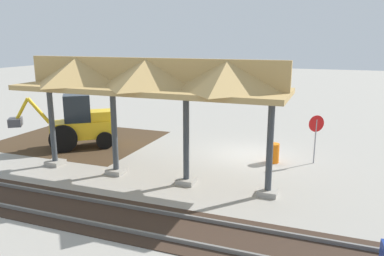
{
  "coord_description": "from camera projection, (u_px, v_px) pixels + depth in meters",
  "views": [
    {
      "loc": [
        -3.62,
        17.62,
        5.57
      ],
      "look_at": [
        2.31,
        1.89,
        1.6
      ],
      "focal_mm": 35.0,
      "sensor_mm": 36.0,
      "label": 1
    }
  ],
  "objects": [
    {
      "name": "ground_plane",
      "position": [
        249.0,
        155.0,
        18.57
      ],
      "size": [
        120.0,
        120.0,
        0.0
      ],
      "primitive_type": "plane",
      "color": "#9E998E"
    },
    {
      "name": "dirt_work_zone",
      "position": [
        80.0,
        140.0,
        21.41
      ],
      "size": [
        8.24,
        7.0,
        0.01
      ],
      "primitive_type": "cube",
      "color": "#42301E",
      "rests_on": "ground"
    },
    {
      "name": "platform_canopy",
      "position": [
        147.0,
        77.0,
        14.49
      ],
      "size": [
        10.86,
        3.2,
        4.9
      ],
      "color": "#9E998E",
      "rests_on": "ground"
    },
    {
      "name": "rail_tracks",
      "position": [
        190.0,
        231.0,
        11.12
      ],
      "size": [
        60.0,
        2.58,
        0.15
      ],
      "color": "slate",
      "rests_on": "ground"
    },
    {
      "name": "stop_sign",
      "position": [
        316.0,
        129.0,
        16.96
      ],
      "size": [
        0.64,
        0.46,
        2.26
      ],
      "color": "gray",
      "rests_on": "ground"
    },
    {
      "name": "backhoe",
      "position": [
        79.0,
        124.0,
        19.63
      ],
      "size": [
        4.73,
        4.01,
        2.82
      ],
      "color": "yellow",
      "rests_on": "ground"
    },
    {
      "name": "dirt_mound",
      "position": [
        76.0,
        133.0,
        22.85
      ],
      "size": [
        5.61,
        5.61,
        2.24
      ],
      "primitive_type": "cone",
      "color": "#42301E",
      "rests_on": "ground"
    },
    {
      "name": "traffic_barrel",
      "position": [
        273.0,
        153.0,
        17.34
      ],
      "size": [
        0.56,
        0.56,
        0.9
      ],
      "primitive_type": "cylinder",
      "color": "orange",
      "rests_on": "ground"
    }
  ]
}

